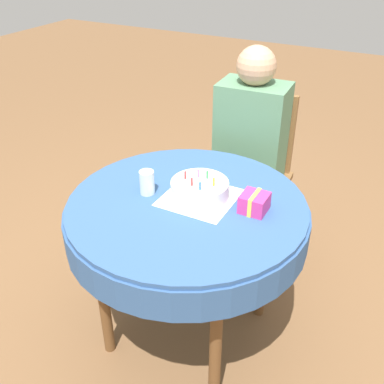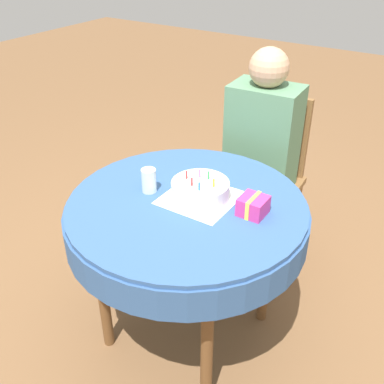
{
  "view_description": "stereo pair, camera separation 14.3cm",
  "coord_description": "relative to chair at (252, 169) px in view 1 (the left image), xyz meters",
  "views": [
    {
      "loc": [
        0.75,
        -1.38,
        1.78
      ],
      "look_at": [
        0.02,
        0.02,
        0.81
      ],
      "focal_mm": 42.0,
      "sensor_mm": 36.0,
      "label": 1
    },
    {
      "loc": [
        0.87,
        -1.31,
        1.78
      ],
      "look_at": [
        0.02,
        0.02,
        0.81
      ],
      "focal_mm": 42.0,
      "sensor_mm": 36.0,
      "label": 2
    }
  ],
  "objects": [
    {
      "name": "ground_plane",
      "position": [
        0.01,
        -0.83,
        -0.52
      ],
      "size": [
        12.0,
        12.0,
        0.0
      ],
      "primitive_type": "plane",
      "color": "brown"
    },
    {
      "name": "dining_table",
      "position": [
        0.01,
        -0.83,
        0.16
      ],
      "size": [
        1.02,
        1.02,
        0.77
      ],
      "color": "#335689",
      "rests_on": "ground_plane"
    },
    {
      "name": "chair",
      "position": [
        0.0,
        0.0,
        0.0
      ],
      "size": [
        0.46,
        0.46,
        0.95
      ],
      "rotation": [
        0.0,
        0.0,
        0.06
      ],
      "color": "brown",
      "rests_on": "ground_plane"
    },
    {
      "name": "person",
      "position": [
        0.01,
        -0.1,
        0.23
      ],
      "size": [
        0.38,
        0.35,
        1.24
      ],
      "rotation": [
        0.0,
        0.0,
        0.06
      ],
      "color": "tan",
      "rests_on": "ground_plane"
    },
    {
      "name": "napkin",
      "position": [
        0.05,
        -0.78,
        0.25
      ],
      "size": [
        0.29,
        0.29,
        0.0
      ],
      "color": "white",
      "rests_on": "dining_table"
    },
    {
      "name": "birthday_cake",
      "position": [
        0.05,
        -0.78,
        0.29
      ],
      "size": [
        0.24,
        0.24,
        0.11
      ],
      "color": "white",
      "rests_on": "dining_table"
    },
    {
      "name": "drinking_glass",
      "position": [
        -0.17,
        -0.85,
        0.3
      ],
      "size": [
        0.06,
        0.06,
        0.11
      ],
      "color": "silver",
      "rests_on": "dining_table"
    },
    {
      "name": "gift_box",
      "position": [
        0.28,
        -0.76,
        0.29
      ],
      "size": [
        0.1,
        0.11,
        0.08
      ],
      "color": "#D13384",
      "rests_on": "dining_table"
    }
  ]
}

